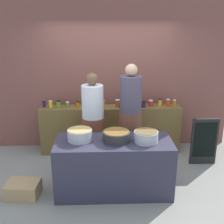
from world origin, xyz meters
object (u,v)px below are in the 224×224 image
preserve_jar_7 (118,103)px  preserve_jar_8 (127,104)px  preserve_jar_3 (68,104)px  preserve_jar_0 (44,104)px  preserve_jar_4 (78,104)px  preserve_jar_10 (144,104)px  preserve_jar_14 (174,103)px  preserve_jar_6 (103,103)px  bread_crate (23,189)px  preserve_jar_1 (51,104)px  preserve_jar_13 (168,103)px  preserve_jar_5 (94,103)px  preserve_jar_9 (133,103)px  cooking_pot_right (146,136)px  preserve_jar_12 (160,102)px  cooking_pot_center (116,136)px  cook_in_cap (130,122)px  chalkboard_sign (204,141)px  preserve_jar_2 (59,104)px  cook_with_tongs (93,126)px  cooking_pot_left (80,135)px  preserve_jar_11 (150,103)px

preserve_jar_7 → preserve_jar_8: bearing=-12.5°
preserve_jar_3 → preserve_jar_0: bearing=177.6°
preserve_jar_4 → preserve_jar_7: 0.76m
preserve_jar_10 → preserve_jar_14: (0.62, 0.11, -0.00)m
preserve_jar_6 → bread_crate: bearing=-127.6°
preserve_jar_7 → preserve_jar_1: bearing=179.2°
preserve_jar_13 → preserve_jar_5: bearing=178.3°
preserve_jar_8 → preserve_jar_9: (0.13, 0.05, -0.01)m
preserve_jar_13 → preserve_jar_14: 0.15m
preserve_jar_1 → preserve_jar_5: (0.83, 0.04, -0.01)m
preserve_jar_4 → preserve_jar_7: size_ratio=0.76×
preserve_jar_5 → bread_crate: preserve_jar_5 is taller
preserve_jar_3 → preserve_jar_5: preserve_jar_5 is taller
preserve_jar_4 → preserve_jar_5: preserve_jar_5 is taller
preserve_jar_8 → cooking_pot_right: 1.39m
preserve_jar_5 → preserve_jar_12: (1.27, 0.02, 0.00)m
preserve_jar_3 → cooking_pot_center: preserve_jar_3 is taller
preserve_jar_13 → cook_in_cap: (-0.78, -0.59, -0.16)m
chalkboard_sign → preserve_jar_2: bearing=167.9°
preserve_jar_7 → preserve_jar_14: bearing=3.6°
cooking_pot_right → chalkboard_sign: bearing=34.8°
preserve_jar_0 → preserve_jar_2: 0.30m
cooking_pot_center → preserve_jar_4: bearing=115.1°
preserve_jar_7 → cooking_pot_right: preserve_jar_7 is taller
preserve_jar_12 → preserve_jar_8: bearing=-170.7°
preserve_jar_5 → cooking_pot_right: bearing=-62.4°
preserve_jar_8 → cook_with_tongs: (-0.63, -0.53, -0.24)m
preserve_jar_5 → preserve_jar_6: bearing=11.8°
preserve_jar_6 → chalkboard_sign: preserve_jar_6 is taller
preserve_jar_1 → preserve_jar_3: 0.32m
preserve_jar_7 → preserve_jar_9: (0.30, 0.02, -0.01)m
cook_with_tongs → bread_crate: 1.51m
preserve_jar_13 → chalkboard_sign: size_ratio=0.16×
cooking_pot_right → chalkboard_sign: cooking_pot_right is taller
preserve_jar_14 → cooking_pot_left: bearing=-141.0°
preserve_jar_4 → preserve_jar_6: preserve_jar_6 is taller
preserve_jar_3 → cooking_pot_left: preserve_jar_3 is taller
preserve_jar_3 → cooking_pot_right: 1.93m
cook_in_cap → cooking_pot_center: bearing=-109.6°
preserve_jar_2 → preserve_jar_6: bearing=8.1°
preserve_jar_0 → chalkboard_sign: bearing=-12.5°
preserve_jar_12 → cooking_pot_center: bearing=-122.8°
preserve_jar_9 → cook_with_tongs: 0.98m
preserve_jar_8 → cook_in_cap: (0.01, -0.54, -0.17)m
preserve_jar_11 → bread_crate: 2.73m
preserve_jar_3 → cook_with_tongs: bearing=-50.6°
preserve_jar_3 → preserve_jar_5: (0.51, 0.02, 0.01)m
preserve_jar_0 → preserve_jar_3: bearing=-2.4°
preserve_jar_4 → preserve_jar_10: 1.25m
preserve_jar_5 → cook_in_cap: 0.90m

